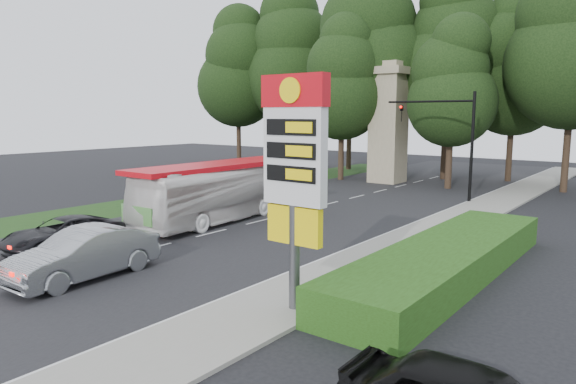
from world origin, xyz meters
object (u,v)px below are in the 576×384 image
Objects in this scene: streetlight_signs at (283,131)px; suv_charcoal at (63,234)px; gas_station_pylon at (294,161)px; traffic_signal_mast at (453,131)px; monument at (388,122)px; sedan_silver at (84,254)px; transit_bus at (222,192)px.

suv_charcoal is at bearing -78.46° from streetlight_signs.
traffic_signal_mast reaches higher than gas_station_pylon.
monument is at bearing 111.80° from gas_station_pylon.
suv_charcoal is (-0.80, -28.50, -4.41)m from monument.
gas_station_pylon is at bearing 4.32° from suv_charcoal.
gas_station_pylon is at bearing 12.04° from sedan_silver.
sedan_silver is at bearing -18.27° from suv_charcoal.
streetlight_signs is at bearing 103.53° from suv_charcoal.
gas_station_pylon reaches higher than suv_charcoal.
gas_station_pylon is 0.68× the size of monument.
streetlight_signs is at bearing -171.08° from traffic_signal_mast.
streetlight_signs is at bearing 107.97° from sedan_silver.
traffic_signal_mast reaches higher than suv_charcoal.
suv_charcoal is at bearing 156.70° from sedan_silver.
transit_bus is at bearing 105.32° from sedan_silver.
gas_station_pylon reaches higher than sedan_silver.
monument is at bearing 58.03° from streetlight_signs.
monument is at bearing 93.59° from sedan_silver.
monument is 1.87× the size of sedan_silver.
sedan_silver is at bearing -83.36° from monument.
streetlight_signs is 13.23m from transit_bus.
monument is at bearing 142.00° from traffic_signal_mast.
monument is 0.89× the size of transit_bus.
sedan_silver is 4.59m from suv_charcoal.
traffic_signal_mast is at bearing -38.00° from monument.
suv_charcoal is (-8.48, -22.49, -3.97)m from traffic_signal_mast.
transit_bus is at bearing -66.77° from streetlight_signs.
suv_charcoal is (-12.00, -0.49, -3.75)m from gas_station_pylon.
monument is 2.00× the size of suv_charcoal.
suv_charcoal is at bearing -177.67° from gas_station_pylon.
gas_station_pylon is 14.06m from transit_bus.
streetlight_signs is 9.44m from monument.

